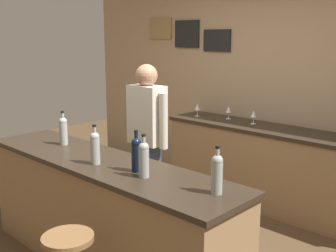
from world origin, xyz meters
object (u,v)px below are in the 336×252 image
(wine_bottle_a, at_px, (63,130))
(wine_glass_b, at_px, (229,110))
(bartender, at_px, (147,136))
(wine_bottle_e, at_px, (217,173))
(wine_bottle_d, at_px, (144,158))
(wine_bottle_c, at_px, (136,153))
(wine_bottle_b, at_px, (95,147))
(wine_glass_a, at_px, (197,108))
(wine_glass_c, at_px, (254,114))

(wine_bottle_a, height_order, wine_glass_b, wine_bottle_a)
(bartender, relative_size, wine_bottle_e, 5.29)
(wine_bottle_d, bearing_deg, wine_bottle_c, 159.75)
(bartender, bearing_deg, wine_bottle_c, -47.75)
(wine_bottle_a, distance_m, wine_bottle_d, 1.17)
(wine_bottle_b, height_order, wine_bottle_e, same)
(wine_glass_a, xyz_separation_m, wine_glass_b, (0.38, 0.13, 0.00))
(bartender, relative_size, wine_glass_c, 10.45)
(wine_bottle_e, relative_size, wine_glass_a, 1.97)
(wine_glass_c, bearing_deg, bartender, -104.71)
(wine_bottle_b, height_order, wine_bottle_d, same)
(wine_bottle_e, bearing_deg, wine_bottle_c, -175.77)
(bartender, distance_m, wine_bottle_d, 1.16)
(wine_glass_a, relative_size, wine_glass_c, 1.00)
(wine_bottle_e, height_order, wine_glass_a, wine_bottle_e)
(wine_bottle_a, relative_size, wine_glass_a, 1.97)
(bartender, xyz_separation_m, wine_glass_c, (0.35, 1.33, 0.07))
(wine_bottle_e, bearing_deg, bartender, 152.49)
(wine_bottle_b, xyz_separation_m, wine_bottle_d, (0.49, 0.05, 0.00))
(wine_bottle_e, bearing_deg, wine_glass_a, 132.22)
(wine_bottle_d, xyz_separation_m, wine_glass_c, (-0.47, 2.14, -0.05))
(wine_bottle_d, relative_size, wine_bottle_e, 1.00)
(wine_glass_b, bearing_deg, bartender, -88.90)
(wine_bottle_d, height_order, wine_glass_a, wine_bottle_d)
(wine_glass_a, height_order, wine_glass_b, same)
(wine_bottle_c, xyz_separation_m, wine_glass_b, (-0.72, 2.14, -0.05))
(wine_bottle_d, bearing_deg, wine_glass_b, 111.24)
(wine_bottle_d, relative_size, wine_glass_a, 1.97)
(bartender, distance_m, wine_bottle_c, 1.04)
(wine_bottle_a, bearing_deg, wine_bottle_d, -5.33)
(wine_bottle_d, height_order, wine_glass_c, wine_bottle_d)
(wine_bottle_c, bearing_deg, wine_bottle_a, 176.61)
(wine_bottle_c, bearing_deg, wine_glass_b, 108.63)
(bartender, height_order, wine_glass_c, bartender)
(wine_bottle_b, relative_size, wine_glass_c, 1.97)
(bartender, xyz_separation_m, wine_glass_a, (-0.41, 1.25, 0.07))
(wine_bottle_d, bearing_deg, wine_glass_a, 120.86)
(wine_bottle_c, bearing_deg, wine_glass_a, 118.72)
(wine_bottle_b, xyz_separation_m, wine_bottle_c, (0.36, 0.09, 0.00))
(wine_glass_b, distance_m, wine_glass_c, 0.38)
(wine_bottle_d, xyz_separation_m, wine_glass_a, (-1.23, 2.06, -0.05))
(wine_glass_a, relative_size, wine_glass_b, 1.00)
(wine_glass_a, bearing_deg, wine_bottle_c, -61.28)
(wine_bottle_b, xyz_separation_m, wine_glass_b, (-0.36, 2.23, -0.05))
(wine_bottle_a, height_order, wine_glass_c, wine_bottle_a)
(wine_glass_a, bearing_deg, wine_bottle_d, -59.14)
(bartender, xyz_separation_m, wine_bottle_d, (0.82, -0.81, 0.12))
(wine_bottle_a, distance_m, wine_bottle_c, 1.04)
(wine_bottle_e, bearing_deg, wine_glass_b, 123.82)
(wine_bottle_c, relative_size, wine_bottle_e, 1.00)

